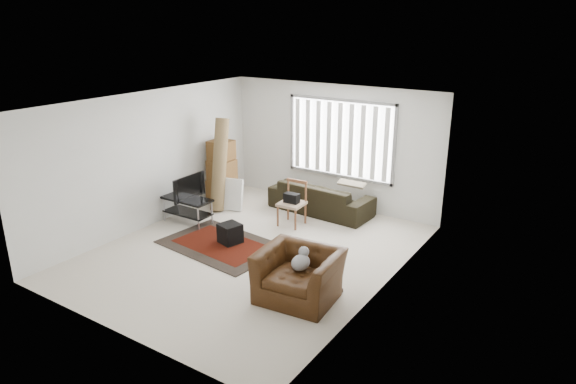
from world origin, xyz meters
The scene contains 11 objects.
room centered at (0.03, 0.51, 1.76)m, with size 6.00×6.02×2.71m.
persian_rug centered at (-0.63, -0.09, 0.01)m, with size 2.33×1.69×0.02m.
tv_stand centered at (-1.95, 0.41, 0.38)m, with size 1.06×0.48×0.53m.
tv centered at (-1.95, 0.41, 0.78)m, with size 0.86×0.11×0.49m, color black.
subwoofer centered at (-0.56, 0.08, 0.20)m, with size 0.37×0.37×0.37m, color black.
moving_boxes centered at (-2.14, 1.76, 0.67)m, with size 0.60×0.55×1.43m.
white_flatpack centered at (-1.69, 1.49, 0.35)m, with size 0.55×0.08×0.70m, color silver.
rolled_rug centered at (-1.91, 1.42, 1.01)m, with size 0.30×0.30×2.00m, color brown.
sofa centered at (0.04, 2.45, 0.43)m, with size 2.25×0.97×0.87m, color black.
side_chair centered at (-0.09, 1.49, 0.50)m, with size 0.51×0.51×0.91m.
armchair centered at (1.57, -0.90, 0.44)m, with size 1.27×1.13×0.87m.
Camera 1 is at (5.18, -6.70, 4.02)m, focal length 32.00 mm.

